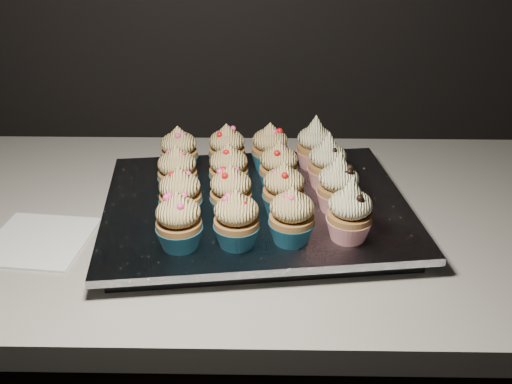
% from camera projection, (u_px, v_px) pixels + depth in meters
% --- Properties ---
extents(worktop, '(2.44, 0.64, 0.04)m').
position_uv_depth(worktop, '(221.00, 220.00, 0.94)').
color(worktop, beige).
rests_on(worktop, cabinet).
extents(napkin, '(0.16, 0.16, 0.00)m').
position_uv_depth(napkin, '(39.00, 241.00, 0.85)').
color(napkin, white).
rests_on(napkin, worktop).
extents(baking_tray, '(0.47, 0.38, 0.02)m').
position_uv_depth(baking_tray, '(256.00, 214.00, 0.90)').
color(baking_tray, black).
rests_on(baking_tray, worktop).
extents(foil_lining, '(0.51, 0.42, 0.01)m').
position_uv_depth(foil_lining, '(256.00, 204.00, 0.89)').
color(foil_lining, silver).
rests_on(foil_lining, baking_tray).
extents(cupcake_0, '(0.06, 0.06, 0.08)m').
position_uv_depth(cupcake_0, '(179.00, 222.00, 0.76)').
color(cupcake_0, '#185671').
rests_on(cupcake_0, foil_lining).
extents(cupcake_1, '(0.06, 0.06, 0.08)m').
position_uv_depth(cupcake_1, '(237.00, 220.00, 0.76)').
color(cupcake_1, '#185671').
rests_on(cupcake_1, foil_lining).
extents(cupcake_2, '(0.06, 0.06, 0.08)m').
position_uv_depth(cupcake_2, '(292.00, 217.00, 0.77)').
color(cupcake_2, '#185671').
rests_on(cupcake_2, foil_lining).
extents(cupcake_3, '(0.06, 0.06, 0.10)m').
position_uv_depth(cupcake_3, '(350.00, 213.00, 0.78)').
color(cupcake_3, red).
rests_on(cupcake_3, foil_lining).
extents(cupcake_4, '(0.06, 0.06, 0.08)m').
position_uv_depth(cupcake_4, '(180.00, 196.00, 0.82)').
color(cupcake_4, '#185671').
rests_on(cupcake_4, foil_lining).
extents(cupcake_5, '(0.06, 0.06, 0.08)m').
position_uv_depth(cupcake_5, '(231.00, 193.00, 0.83)').
color(cupcake_5, '#185671').
rests_on(cupcake_5, foil_lining).
extents(cupcake_6, '(0.06, 0.06, 0.08)m').
position_uv_depth(cupcake_6, '(284.00, 191.00, 0.84)').
color(cupcake_6, '#185671').
rests_on(cupcake_6, foil_lining).
extents(cupcake_7, '(0.06, 0.06, 0.10)m').
position_uv_depth(cupcake_7, '(338.00, 186.00, 0.85)').
color(cupcake_7, red).
rests_on(cupcake_7, foil_lining).
extents(cupcake_8, '(0.06, 0.06, 0.08)m').
position_uv_depth(cupcake_8, '(177.00, 172.00, 0.89)').
color(cupcake_8, '#185671').
rests_on(cupcake_8, foil_lining).
extents(cupcake_9, '(0.06, 0.06, 0.08)m').
position_uv_depth(cupcake_9, '(229.00, 170.00, 0.90)').
color(cupcake_9, '#185671').
rests_on(cupcake_9, foil_lining).
extents(cupcake_10, '(0.06, 0.06, 0.08)m').
position_uv_depth(cupcake_10, '(279.00, 168.00, 0.91)').
color(cupcake_10, '#185671').
rests_on(cupcake_10, foil_lining).
extents(cupcake_11, '(0.06, 0.06, 0.10)m').
position_uv_depth(cupcake_11, '(327.00, 163.00, 0.92)').
color(cupcake_11, red).
rests_on(cupcake_11, foil_lining).
extents(cupcake_12, '(0.06, 0.06, 0.08)m').
position_uv_depth(cupcake_12, '(179.00, 152.00, 0.96)').
color(cupcake_12, '#185671').
rests_on(cupcake_12, foil_lining).
extents(cupcake_13, '(0.06, 0.06, 0.08)m').
position_uv_depth(cupcake_13, '(227.00, 149.00, 0.97)').
color(cupcake_13, '#185671').
rests_on(cupcake_13, foil_lining).
extents(cupcake_14, '(0.06, 0.06, 0.08)m').
position_uv_depth(cupcake_14, '(270.00, 148.00, 0.97)').
color(cupcake_14, '#185671').
rests_on(cupcake_14, foil_lining).
extents(cupcake_15, '(0.06, 0.06, 0.10)m').
position_uv_depth(cupcake_15, '(315.00, 145.00, 0.98)').
color(cupcake_15, red).
rests_on(cupcake_15, foil_lining).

